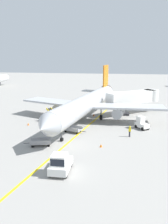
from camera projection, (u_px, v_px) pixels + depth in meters
ground_plane at (66, 145)px, 32.29m from camera, size 300.00×300.00×0.00m
taxi_line_yellow at (78, 134)px, 36.94m from camera, size 12.03×79.18×0.01m
airliner at (88, 103)px, 44.03m from camera, size 28.30×35.29×10.10m
jet_bridge at (137, 97)px, 49.94m from camera, size 11.12×10.44×4.85m
pushback_tug at (60, 164)px, 24.31m from camera, size 2.05×3.68×2.20m
baggage_tug_near_wing at (142, 123)px, 39.51m from camera, size 2.51×2.69×2.10m
belt_loader_forward_hold at (56, 120)px, 42.29m from camera, size 4.53×4.30×2.59m
baggage_cart_loaded at (73, 129)px, 37.73m from camera, size 3.82×2.32×0.94m
baggage_cart_empty_trailing at (41, 142)px, 31.96m from camera, size 3.82×2.34×0.94m
ground_crew_marshaller at (130, 131)px, 35.42m from camera, size 0.36×0.24×1.70m
safety_cone_nose_left at (28, 124)px, 41.72m from camera, size 0.36×0.36×0.44m
safety_cone_nose_right at (101, 145)px, 31.48m from camera, size 0.36×0.36×0.44m
safety_cone_wingtip_left at (94, 115)px, 48.22m from camera, size 0.36×0.36×0.44m
safety_cone_wingtip_right at (50, 114)px, 49.40m from camera, size 0.36×0.36×0.44m
distant_aircraft_mid_left at (0, 78)px, 100.22m from camera, size 3.00×10.10×8.80m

